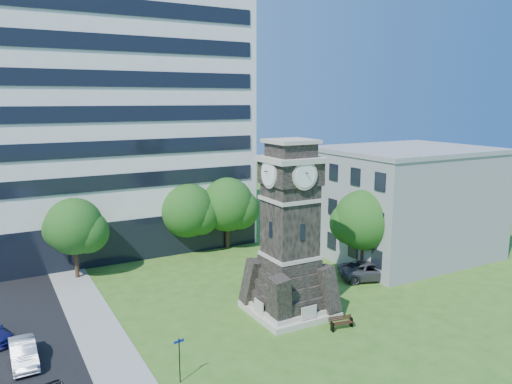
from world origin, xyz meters
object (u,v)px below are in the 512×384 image
car_east_lot (372,270)px  park_bench (341,322)px  street_sign (179,355)px  clock_tower (290,240)px  car_street_mid (23,353)px

car_east_lot → park_bench: car_east_lot is taller
car_east_lot → street_sign: (-19.59, -6.93, 0.79)m
car_east_lot → street_sign: street_sign is taller
clock_tower → park_bench: bearing=-67.6°
park_bench → street_sign: size_ratio=0.66×
park_bench → street_sign: 11.59m
car_east_lot → park_bench: (-8.08, -6.04, -0.32)m
street_sign → car_street_mid: bearing=129.3°
car_east_lot → clock_tower: bearing=123.2°
clock_tower → car_east_lot: 10.89m
clock_tower → park_bench: clock_tower is taller
clock_tower → park_bench: size_ratio=7.37×
clock_tower → car_street_mid: bearing=175.4°
car_east_lot → car_street_mid: bearing=112.2°
car_street_mid → street_sign: (7.12, -6.14, 0.92)m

